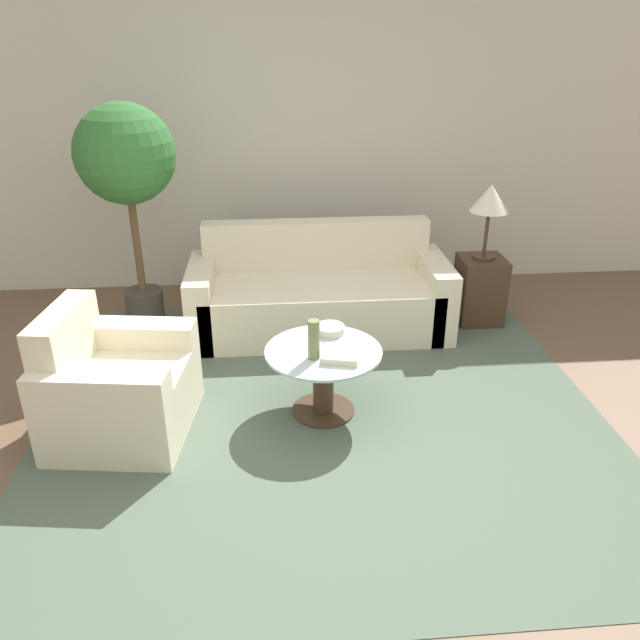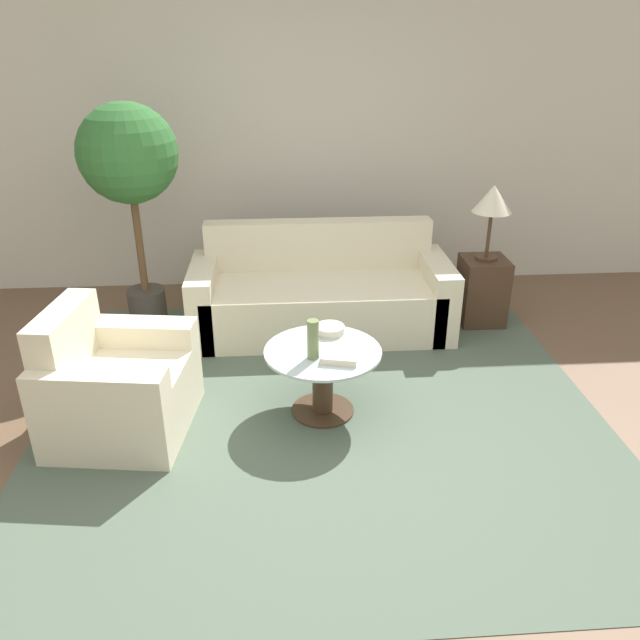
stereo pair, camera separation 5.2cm
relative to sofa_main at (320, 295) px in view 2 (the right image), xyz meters
The scene contains 12 objects.
ground_plane 1.91m from the sofa_main, 96.67° to the right, with size 14.00×14.00×0.00m, color brown.
wall_back 1.49m from the sofa_main, 101.70° to the left, with size 10.00×0.06×2.60m.
rug 1.33m from the sofa_main, 93.44° to the right, with size 3.62×3.44×0.01m.
sofa_main is the anchor object (origin of this frame).
armchair 1.95m from the sofa_main, 135.04° to the right, with size 0.89×0.95×0.81m.
coffee_table 1.30m from the sofa_main, 93.44° to the right, with size 0.75×0.75×0.46m.
side_table 1.37m from the sofa_main, ahead, with size 0.37×0.37×0.56m.
table_lamp 1.57m from the sofa_main, ahead, with size 0.31×0.31×0.61m.
potted_plant 1.81m from the sofa_main, behind, with size 0.76×0.76×1.81m.
vase 1.44m from the sofa_main, 95.94° to the right, with size 0.07×0.07×0.25m.
bowl 1.08m from the sofa_main, 90.67° to the right, with size 0.19×0.19×0.05m.
book_stack 1.46m from the sofa_main, 89.43° to the right, with size 0.24×0.19×0.04m.
Camera 2 is at (-0.12, -2.87, 2.31)m, focal length 35.00 mm.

